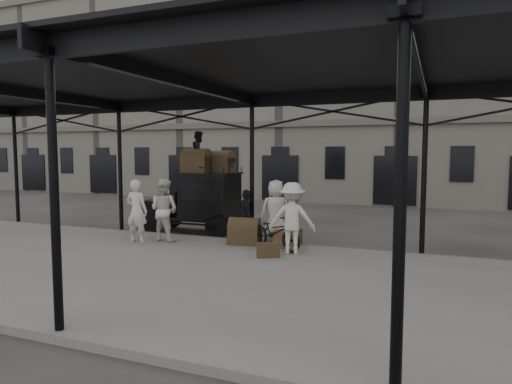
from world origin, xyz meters
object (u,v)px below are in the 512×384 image
bicycle (275,232)px  steamer_trunk_platform (244,233)px  porter_left (137,211)px  taxi (202,200)px  porter_official (246,216)px  steamer_trunk_roof_near (196,163)px

bicycle → steamer_trunk_platform: 1.12m
porter_left → steamer_trunk_platform: size_ratio=2.09×
taxi → porter_official: 2.80m
porter_left → steamer_trunk_roof_near: size_ratio=2.02×
bicycle → steamer_trunk_roof_near: (-3.61, 1.94, 1.88)m
taxi → steamer_trunk_roof_near: 1.35m
taxi → porter_left: taxi is taller
steamer_trunk_roof_near → porter_official: bearing=-28.2°
porter_left → bicycle: bearing=-175.1°
porter_left → taxi: bearing=-107.5°
porter_official → steamer_trunk_platform: porter_official is taller
porter_left → bicycle: 4.31m
porter_left → steamer_trunk_roof_near: bearing=-107.1°
taxi → porter_left: (-0.71, -2.81, -0.09)m
taxi → bicycle: size_ratio=1.93×
porter_left → porter_official: 3.34m
porter_left → porter_official: bearing=-160.2°
porter_left → bicycle: size_ratio=1.01×
porter_official → steamer_trunk_platform: 0.61m
taxi → porter_left: size_ratio=1.90×
taxi → porter_official: size_ratio=2.28×
taxi → porter_official: (2.36, -1.50, -0.25)m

